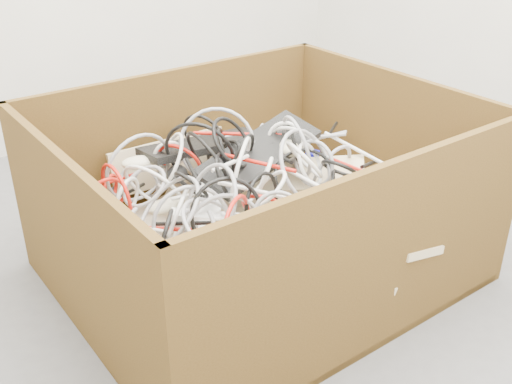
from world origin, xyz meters
TOP-DOWN VIEW (x-y plane):
  - ground at (0.00, 0.00)m, footprint 3.00×3.00m
  - cardboard_box at (-0.12, -0.02)m, footprint 1.26×1.05m
  - keyboard_pile at (-0.10, -0.01)m, footprint 1.16×0.99m
  - mice_scatter at (-0.11, -0.01)m, footprint 0.78×0.73m
  - power_strip_left at (-0.32, -0.07)m, footprint 0.24×0.31m
  - power_strip_right at (-0.32, -0.14)m, footprint 0.30×0.19m
  - vga_plug at (0.16, 0.02)m, footprint 0.06×0.06m
  - cable_tangle at (-0.25, -0.04)m, footprint 1.07×0.81m

SIDE VIEW (x-z plane):
  - ground at x=0.00m, z-range 0.00..0.00m
  - cardboard_box at x=-0.12m, z-range -0.16..0.46m
  - keyboard_pile at x=-0.10m, z-range 0.11..0.47m
  - power_strip_right at x=-0.32m, z-range 0.28..0.38m
  - mice_scatter at x=-0.11m, z-range 0.25..0.44m
  - power_strip_left at x=-0.32m, z-range 0.28..0.42m
  - vga_plug at x=0.16m, z-range 0.35..0.38m
  - cable_tangle at x=-0.25m, z-range 0.20..0.60m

